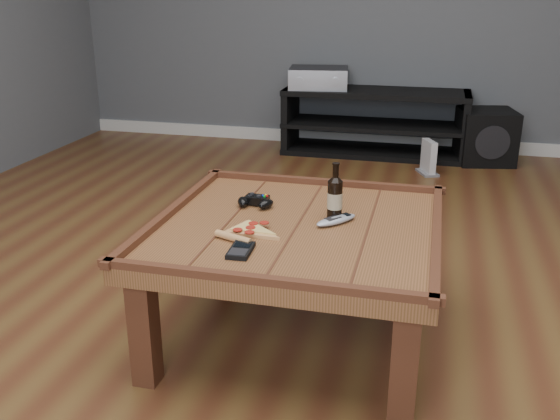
% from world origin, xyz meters
% --- Properties ---
extents(ground, '(6.00, 6.00, 0.00)m').
position_xyz_m(ground, '(0.00, 0.00, 0.00)').
color(ground, '#4D2816').
rests_on(ground, ground).
extents(baseboard, '(5.00, 0.02, 0.10)m').
position_xyz_m(baseboard, '(0.00, 2.99, 0.05)').
color(baseboard, silver).
rests_on(baseboard, ground).
extents(coffee_table, '(1.03, 1.03, 0.48)m').
position_xyz_m(coffee_table, '(0.00, 0.00, 0.39)').
color(coffee_table, '#553418').
rests_on(coffee_table, ground).
extents(media_console, '(1.40, 0.45, 0.50)m').
position_xyz_m(media_console, '(0.00, 2.75, 0.25)').
color(media_console, black).
rests_on(media_console, ground).
extents(beer_bottle, '(0.06, 0.06, 0.21)m').
position_xyz_m(beer_bottle, '(0.12, 0.08, 0.54)').
color(beer_bottle, black).
rests_on(beer_bottle, coffee_table).
extents(game_controller, '(0.16, 0.11, 0.04)m').
position_xyz_m(game_controller, '(-0.20, 0.15, 0.47)').
color(game_controller, black).
rests_on(game_controller, coffee_table).
extents(pizza_slice, '(0.24, 0.30, 0.03)m').
position_xyz_m(pizza_slice, '(-0.15, -0.13, 0.46)').
color(pizza_slice, tan).
rests_on(pizza_slice, coffee_table).
extents(smartphone, '(0.08, 0.13, 0.02)m').
position_xyz_m(smartphone, '(-0.12, -0.29, 0.46)').
color(smartphone, black).
rests_on(smartphone, coffee_table).
extents(remote_control, '(0.16, 0.17, 0.03)m').
position_xyz_m(remote_control, '(0.13, 0.04, 0.46)').
color(remote_control, '#9598A1').
rests_on(remote_control, coffee_table).
extents(av_receiver, '(0.49, 0.43, 0.15)m').
position_xyz_m(av_receiver, '(-0.45, 2.74, 0.58)').
color(av_receiver, black).
rests_on(av_receiver, media_console).
extents(subwoofer, '(0.46, 0.46, 0.39)m').
position_xyz_m(subwoofer, '(0.83, 2.72, 0.19)').
color(subwoofer, black).
rests_on(subwoofer, ground).
extents(game_console, '(0.17, 0.22, 0.24)m').
position_xyz_m(game_console, '(0.43, 2.30, 0.11)').
color(game_console, gray).
rests_on(game_console, ground).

